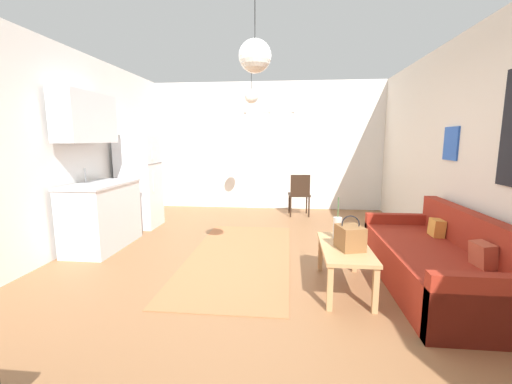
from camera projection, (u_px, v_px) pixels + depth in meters
The scene contains 14 objects.
ground_plane at pixel (244, 279), 3.71m from camera, with size 5.53×8.04×0.10m, color #8E603D.
wall_back at pixel (267, 147), 7.19m from camera, with size 5.13×0.13×2.74m.
wall_right at pixel (496, 154), 3.23m from camera, with size 0.12×7.64×2.74m.
wall_left at pixel (25, 152), 3.74m from camera, with size 0.12×7.64×2.74m.
area_rug at pixel (239, 256), 4.28m from camera, with size 1.30×2.91×0.01m, color #B26B42.
couch at pixel (439, 264), 3.34m from camera, with size 0.88×2.07×0.79m.
coffee_table at pixel (345, 252), 3.30m from camera, with size 0.47×1.00×0.45m.
bamboo_vase at pixel (337, 228), 3.54m from camera, with size 0.09×0.09×0.45m.
handbag at pixel (350, 237), 3.19m from camera, with size 0.28×0.32×0.34m.
refrigerator at pixel (139, 182), 5.67m from camera, with size 0.63×0.60×1.59m.
kitchen_counter at pixel (98, 191), 4.55m from camera, with size 0.62×1.19×2.13m.
accent_chair at pixel (299, 193), 6.51m from camera, with size 0.45×0.43×0.84m.
pendant_lamp_near at pixel (255, 56), 2.88m from camera, with size 0.29×0.29×0.65m.
pendant_lamp_far at pixel (251, 96), 5.42m from camera, with size 0.23×0.23×0.64m.
Camera 1 is at (0.49, -3.47, 1.51)m, focal length 23.03 mm.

